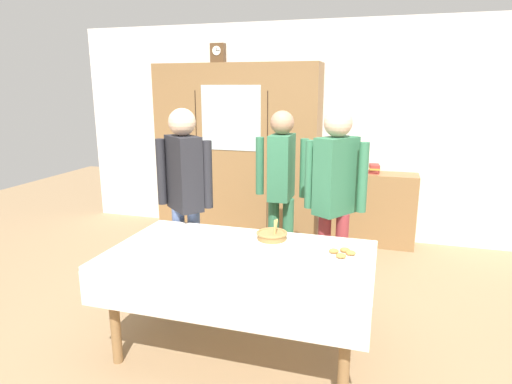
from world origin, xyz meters
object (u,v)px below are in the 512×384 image
at_px(bread_basket, 272,235).
at_px(spoon_far_left, 305,275).
at_px(tea_cup_far_right, 113,257).
at_px(spoon_near_left, 302,253).
at_px(wall_cabinet, 237,151).
at_px(person_behind_table_left, 185,186).
at_px(tea_cup_far_left, 255,254).
at_px(spoon_back_edge, 175,252).
at_px(bookshelf_low, 372,209).
at_px(book_stack, 374,169).
at_px(dining_table, 238,267).
at_px(person_by_cabinet, 281,179).
at_px(mantel_clock, 218,53).
at_px(person_beside_shelf, 335,189).
at_px(pastry_plate, 342,255).
at_px(tea_cup_front_edge, 188,238).

height_order(bread_basket, spoon_far_left, bread_basket).
height_order(tea_cup_far_right, spoon_near_left, tea_cup_far_right).
distance_m(wall_cabinet, person_behind_table_left, 1.94).
height_order(tea_cup_far_left, spoon_back_edge, tea_cup_far_left).
xyz_separation_m(bookshelf_low, spoon_near_left, (-0.40, -2.49, 0.32)).
distance_m(book_stack, tea_cup_far_left, 2.75).
distance_m(dining_table, person_by_cabinet, 1.40).
relative_size(mantel_clock, person_beside_shelf, 0.14).
bearing_deg(wall_cabinet, bookshelf_low, 1.68).
relative_size(dining_table, spoon_near_left, 15.61).
xyz_separation_m(pastry_plate, spoon_back_edge, (-1.14, -0.26, -0.01)).
distance_m(book_stack, tea_cup_front_edge, 2.81).
xyz_separation_m(wall_cabinet, bread_basket, (1.05, -2.22, -0.30)).
distance_m(wall_cabinet, bookshelf_low, 1.84).
xyz_separation_m(tea_cup_far_right, spoon_far_left, (1.29, 0.13, -0.02)).
bearing_deg(pastry_plate, spoon_far_left, -116.03).
distance_m(tea_cup_front_edge, person_behind_table_left, 0.64).
distance_m(book_stack, person_behind_table_left, 2.51).
distance_m(spoon_far_left, person_behind_table_left, 1.54).
xyz_separation_m(bookshelf_low, bread_basket, (-0.68, -2.27, 0.35)).
relative_size(mantel_clock, person_by_cabinet, 0.14).
bearing_deg(person_behind_table_left, wall_cabinet, 95.41).
bearing_deg(spoon_back_edge, pastry_plate, 12.93).
bearing_deg(tea_cup_front_edge, wall_cabinet, 100.47).
relative_size(spoon_near_left, spoon_back_edge, 1.00).
bearing_deg(person_behind_table_left, mantel_clock, 102.32).
height_order(mantel_clock, person_behind_table_left, mantel_clock).
relative_size(pastry_plate, person_by_cabinet, 0.17).
relative_size(dining_table, person_behind_table_left, 1.07).
xyz_separation_m(tea_cup_far_left, spoon_back_edge, (-0.57, -0.07, -0.02)).
xyz_separation_m(dining_table, spoon_far_left, (0.51, -0.21, 0.10)).
relative_size(tea_cup_far_right, tea_cup_front_edge, 1.00).
bearing_deg(person_by_cabinet, bread_basket, -80.57).
distance_m(tea_cup_far_left, person_behind_table_left, 1.12).
bearing_deg(person_by_cabinet, person_beside_shelf, -38.21).
xyz_separation_m(mantel_clock, bread_basket, (1.29, -2.22, -1.51)).
relative_size(book_stack, tea_cup_front_edge, 1.62).
bearing_deg(person_behind_table_left, tea_cup_far_left, -38.82).
xyz_separation_m(spoon_back_edge, person_beside_shelf, (1.00, 0.99, 0.30)).
height_order(dining_table, mantel_clock, mantel_clock).
relative_size(bread_basket, spoon_back_edge, 2.02).
height_order(tea_cup_far_left, person_by_cabinet, person_by_cabinet).
distance_m(mantel_clock, bookshelf_low, 2.71).
distance_m(dining_table, book_stack, 2.78).
bearing_deg(bread_basket, tea_cup_front_edge, -158.80).
relative_size(mantel_clock, book_stack, 1.14).
xyz_separation_m(book_stack, pastry_plate, (-0.12, -2.47, -0.17)).
relative_size(wall_cabinet, bread_basket, 9.13).
bearing_deg(dining_table, bookshelf_low, 72.64).
bearing_deg(bread_basket, person_beside_shelf, 52.13).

